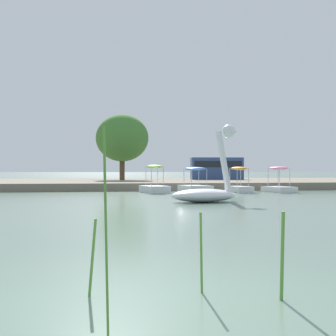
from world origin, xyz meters
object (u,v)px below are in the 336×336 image
at_px(pedal_boat_pink, 279,184).
at_px(parked_van, 217,168).
at_px(pedal_boat_lime, 155,185).
at_px(pedal_boat_orange, 239,184).
at_px(swan_boat, 207,188).
at_px(pedal_boat_blue, 195,184).
at_px(tree_broadleaf_left, 122,138).

distance_m(pedal_boat_pink, parked_van, 13.04).
relative_size(pedal_boat_lime, pedal_boat_pink, 0.99).
bearing_deg(pedal_boat_orange, pedal_boat_lime, 179.20).
distance_m(swan_boat, pedal_boat_blue, 8.25).
relative_size(swan_boat, pedal_boat_pink, 1.46).
bearing_deg(tree_broadleaf_left, parked_van, 2.27).
bearing_deg(swan_boat, pedal_boat_lime, 98.64).
relative_size(tree_broadleaf_left, parked_van, 1.19).
height_order(pedal_boat_lime, pedal_boat_blue, pedal_boat_lime).
distance_m(pedal_boat_orange, parked_van, 13.06).
height_order(pedal_boat_orange, parked_van, parked_van).
bearing_deg(parked_van, pedal_boat_lime, -118.57).
bearing_deg(pedal_boat_orange, parked_van, 81.27).
bearing_deg(pedal_boat_pink, pedal_boat_blue, 175.42).
bearing_deg(pedal_boat_lime, swan_boat, -81.36).
bearing_deg(pedal_boat_blue, swan_boat, -98.46).
xyz_separation_m(pedal_boat_lime, pedal_boat_pink, (7.41, -0.19, 0.05)).
bearing_deg(pedal_boat_lime, parked_van, 61.43).
xyz_separation_m(pedal_boat_blue, pedal_boat_pink, (4.99, -0.40, 0.01)).
relative_size(swan_boat, pedal_boat_lime, 1.47).
distance_m(pedal_boat_orange, tree_broadleaf_left, 14.45).
bearing_deg(pedal_boat_blue, pedal_boat_orange, -6.16).
height_order(pedal_boat_blue, pedal_boat_orange, pedal_boat_orange).
height_order(swan_boat, pedal_boat_orange, swan_boat).
bearing_deg(swan_boat, pedal_boat_blue, 81.54).
height_order(pedal_boat_lime, pedal_boat_orange, pedal_boat_lime).
bearing_deg(pedal_boat_lime, tree_broadleaf_left, 95.73).
relative_size(pedal_boat_pink, parked_van, 0.48).
xyz_separation_m(tree_broadleaf_left, parked_van, (8.22, 0.33, -2.47)).
xyz_separation_m(pedal_boat_lime, parked_van, (6.97, 12.80, 1.09)).
distance_m(pedal_boat_blue, tree_broadleaf_left, 13.28).
xyz_separation_m(swan_boat, parked_van, (5.76, 20.76, 0.95)).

